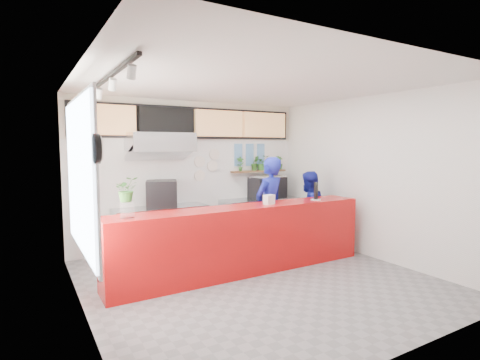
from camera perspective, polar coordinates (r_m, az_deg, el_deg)
name	(u,v)px	position (r m, az deg, el deg)	size (l,w,h in m)	color
floor	(257,279)	(6.05, 2.63, -14.89)	(5.00, 5.00, 0.00)	slate
ceiling	(258,84)	(5.75, 2.76, 14.44)	(5.00, 5.00, 0.00)	silver
wall_back	(193,173)	(7.91, -7.25, 0.99)	(5.00, 5.00, 0.00)	white
wall_left	(81,195)	(4.83, -23.04, -2.08)	(5.00, 5.00, 0.00)	white
wall_right	(370,177)	(7.37, 19.20, 0.43)	(5.00, 5.00, 0.00)	white
service_counter	(244,239)	(6.21, 0.61, -9.03)	(4.50, 0.60, 1.10)	#AF0C0C
cream_band	(192,121)	(7.90, -7.31, 8.97)	(5.00, 0.02, 0.80)	beige
prep_bench	(161,230)	(7.50, -11.91, -7.42)	(1.80, 0.60, 0.90)	#B2B5BA
panini_oven	(162,194)	(7.39, -11.85, -2.05)	(0.57, 0.57, 0.51)	black
extraction_hood	(160,142)	(7.28, -12.04, 5.68)	(1.20, 0.70, 0.35)	#B2B5BA
hood_lip	(161,153)	(7.28, -12.01, 4.10)	(1.20, 0.70, 0.08)	#B2B5BA
right_bench	(260,218)	(8.50, 3.04, -5.83)	(1.80, 0.60, 0.90)	#B2B5BA
espresso_machine	(267,187)	(8.50, 4.18, -1.14)	(0.74, 0.53, 0.47)	black
espresso_tray	(267,177)	(8.48, 4.19, 0.50)	(0.68, 0.47, 0.06)	#B1B4B9
herb_shelf	(259,171)	(8.58, 2.89, 1.36)	(1.40, 0.18, 0.04)	brown
menu_board_far_left	(105,120)	(7.28, -19.88, 8.63)	(1.10, 0.10, 0.55)	tan
menu_board_mid_left	(167,122)	(7.58, -11.13, 8.70)	(1.10, 0.10, 0.55)	black
menu_board_mid_right	(219,124)	(8.04, -3.21, 8.58)	(1.10, 0.10, 0.55)	tan
menu_board_far_right	(264,125)	(8.63, 3.73, 8.35)	(1.10, 0.10, 0.55)	tan
soffit	(193,123)	(7.87, -7.22, 8.62)	(4.80, 0.04, 0.65)	black
window_pane	(80,176)	(5.11, -23.22, 0.55)	(0.04, 2.20, 1.90)	silver
window_frame	(82,176)	(5.11, -23.00, 0.56)	(0.03, 2.30, 2.00)	#B2B5BA
wall_clock_rim	(96,149)	(3.91, -21.03, 4.45)	(0.30, 0.30, 0.05)	black
wall_clock_face	(100,149)	(3.91, -20.59, 4.47)	(0.26, 0.26, 0.02)	white
track_rail	(112,74)	(4.93, -18.89, 15.00)	(0.05, 2.40, 0.04)	black
dec_plate_a	(200,161)	(7.93, -6.18, 2.82)	(0.24, 0.24, 0.03)	silver
dec_plate_b	(212,166)	(8.06, -4.23, 2.17)	(0.24, 0.24, 0.03)	silver
dec_plate_c	(200,176)	(7.95, -6.16, 0.66)	(0.24, 0.24, 0.03)	silver
dec_plate_d	(214,154)	(8.07, -3.92, 3.95)	(0.24, 0.24, 0.03)	silver
photo_frame_a	(238,149)	(8.37, -0.27, 4.69)	(0.20, 0.02, 0.25)	#598CBF
photo_frame_b	(250,149)	(8.52, 1.48, 4.70)	(0.20, 0.02, 0.25)	#598CBF
photo_frame_c	(261,149)	(8.68, 3.17, 4.70)	(0.20, 0.02, 0.25)	#598CBF
photo_frame_d	(238,161)	(8.37, -0.27, 2.98)	(0.20, 0.02, 0.25)	#598CBF
photo_frame_e	(250,160)	(8.53, 1.48, 3.02)	(0.20, 0.02, 0.25)	#598CBF
photo_frame_f	(261,160)	(8.69, 3.16, 3.05)	(0.20, 0.02, 0.25)	#598CBF
staff_center	(269,208)	(6.98, 4.50, -4.20)	(0.68, 0.45, 1.87)	navy
staff_right	(308,210)	(7.68, 10.35, -4.54)	(0.77, 0.60, 1.57)	navy
herb_a	(240,164)	(8.31, 0.04, 2.48)	(0.17, 0.12, 0.32)	#2C6523
herb_b	(255,163)	(8.51, 2.32, 2.60)	(0.19, 0.15, 0.34)	#2C6523
herb_c	(262,163)	(8.62, 3.39, 2.64)	(0.31, 0.26, 0.34)	#2C6523
herb_d	(279,163)	(8.89, 5.95, 2.63)	(0.18, 0.16, 0.32)	#2C6523
glass_vase	(127,209)	(5.32, -16.81, -4.32)	(0.19, 0.19, 0.24)	silver
basil_vase	(127,189)	(5.28, -16.89, -1.38)	(0.31, 0.27, 0.34)	#2C6523
napkin_holder	(269,200)	(6.31, 4.46, -2.98)	(0.18, 0.11, 0.16)	white
white_plate	(316,200)	(6.92, 11.47, -2.95)	(0.18, 0.18, 0.01)	white
pepper_mill	(316,191)	(6.90, 11.50, -1.62)	(0.08, 0.08, 0.31)	black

